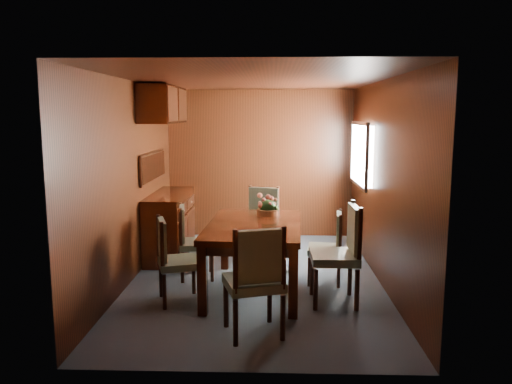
{
  "coord_description": "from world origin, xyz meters",
  "views": [
    {
      "loc": [
        0.2,
        -5.88,
        2.0
      ],
      "look_at": [
        0.0,
        0.2,
        1.05
      ],
      "focal_mm": 35.0,
      "sensor_mm": 36.0,
      "label": 1
    }
  ],
  "objects_px": {
    "chair_left_near": "(172,256)",
    "chair_head": "(256,275)",
    "dining_table": "(254,233)",
    "chair_right_near": "(342,248)",
    "sideboard": "(170,225)",
    "flower_centerpiece": "(268,205)"
  },
  "relations": [
    {
      "from": "chair_left_near",
      "to": "chair_head",
      "type": "xyz_separation_m",
      "value": [
        0.92,
        -0.83,
        0.07
      ]
    },
    {
      "from": "sideboard",
      "to": "dining_table",
      "type": "distance_m",
      "value": 1.88
    },
    {
      "from": "sideboard",
      "to": "flower_centerpiece",
      "type": "bearing_deg",
      "value": -33.64
    },
    {
      "from": "sideboard",
      "to": "chair_right_near",
      "type": "height_order",
      "value": "chair_right_near"
    },
    {
      "from": "chair_right_near",
      "to": "flower_centerpiece",
      "type": "relative_size",
      "value": 3.9
    },
    {
      "from": "chair_left_near",
      "to": "chair_head",
      "type": "height_order",
      "value": "chair_head"
    },
    {
      "from": "chair_left_near",
      "to": "flower_centerpiece",
      "type": "relative_size",
      "value": 3.35
    },
    {
      "from": "chair_right_near",
      "to": "flower_centerpiece",
      "type": "distance_m",
      "value": 1.18
    },
    {
      "from": "chair_left_near",
      "to": "chair_right_near",
      "type": "bearing_deg",
      "value": 73.72
    },
    {
      "from": "chair_left_near",
      "to": "chair_right_near",
      "type": "distance_m",
      "value": 1.8
    },
    {
      "from": "sideboard",
      "to": "chair_head",
      "type": "height_order",
      "value": "chair_head"
    },
    {
      "from": "sideboard",
      "to": "dining_table",
      "type": "height_order",
      "value": "sideboard"
    },
    {
      "from": "sideboard",
      "to": "dining_table",
      "type": "xyz_separation_m",
      "value": [
        1.25,
        -1.38,
        0.22
      ]
    },
    {
      "from": "chair_head",
      "to": "flower_centerpiece",
      "type": "bearing_deg",
      "value": 70.02
    },
    {
      "from": "dining_table",
      "to": "chair_left_near",
      "type": "bearing_deg",
      "value": -151.91
    },
    {
      "from": "chair_head",
      "to": "chair_left_near",
      "type": "bearing_deg",
      "value": 120.83
    },
    {
      "from": "chair_left_near",
      "to": "sideboard",
      "type": "bearing_deg",
      "value": 174.61
    },
    {
      "from": "chair_head",
      "to": "flower_centerpiece",
      "type": "distance_m",
      "value": 1.72
    },
    {
      "from": "chair_left_near",
      "to": "flower_centerpiece",
      "type": "xyz_separation_m",
      "value": [
        1.0,
        0.86,
        0.4
      ]
    },
    {
      "from": "flower_centerpiece",
      "to": "sideboard",
      "type": "bearing_deg",
      "value": 146.36
    },
    {
      "from": "dining_table",
      "to": "chair_head",
      "type": "xyz_separation_m",
      "value": [
        0.06,
        -1.23,
        -0.09
      ]
    },
    {
      "from": "sideboard",
      "to": "flower_centerpiece",
      "type": "height_order",
      "value": "flower_centerpiece"
    }
  ]
}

